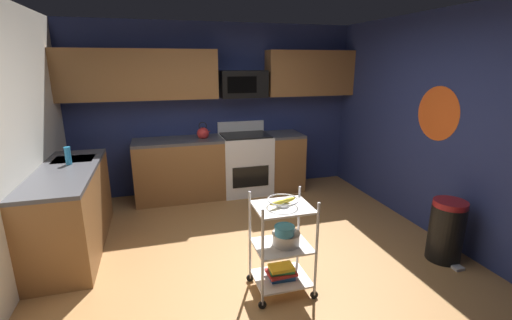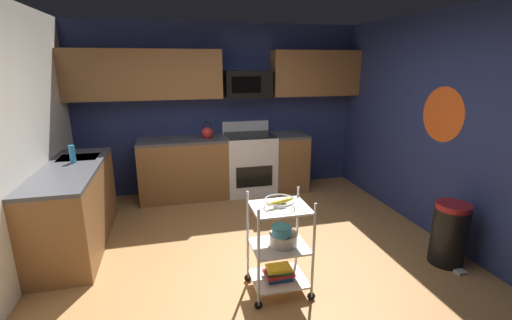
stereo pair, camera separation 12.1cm
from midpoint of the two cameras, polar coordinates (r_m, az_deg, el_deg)
name	(u,v)px [view 1 (the left image)]	position (r m, az deg, el deg)	size (l,w,h in m)	color
floor	(260,266)	(3.79, -0.33, -16.88)	(4.40, 4.80, 0.04)	#A87542
wall_back	(216,109)	(5.62, -7.10, 8.20)	(4.52, 0.06, 2.60)	navy
wall_right	(453,130)	(4.42, 28.80, 4.35)	(0.06, 4.80, 2.60)	navy
wall_flower_decal	(438,114)	(4.53, 26.85, 6.76)	(0.63, 0.63, 0.00)	#E5591E
counter_run	(172,180)	(4.95, -14.25, -3.16)	(3.50, 2.37, 0.92)	brown
oven_range	(245,163)	(5.55, -2.37, -0.47)	(0.76, 0.65, 1.10)	white
upper_cabinets	(212,74)	(5.37, -7.89, 13.72)	(4.40, 0.33, 0.70)	brown
microwave	(243,84)	(5.44, -2.79, 12.28)	(0.70, 0.39, 0.40)	black
rolling_cart	(282,245)	(3.20, 3.12, -13.76)	(0.55, 0.42, 0.91)	silver
fruit_bowl	(283,201)	(3.01, 3.24, -6.72)	(0.27, 0.27, 0.07)	silver
mixing_bowl_large	(286,238)	(3.18, 3.81, -12.61)	(0.25, 0.25, 0.11)	silver
mixing_bowl_small	(285,230)	(3.09, 3.53, -11.35)	(0.18, 0.18, 0.08)	#338CBF
book_stack	(281,272)	(3.34, 3.05, -17.78)	(0.27, 0.20, 0.12)	#1E4C8C
kettle	(203,133)	(5.31, -9.29, 4.36)	(0.21, 0.18, 0.26)	red
dish_soap_bottle	(68,156)	(4.43, -29.04, 0.62)	(0.06, 0.06, 0.20)	#2D8CBF
trash_can	(446,231)	(4.18, 27.89, -10.17)	(0.34, 0.42, 0.66)	black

